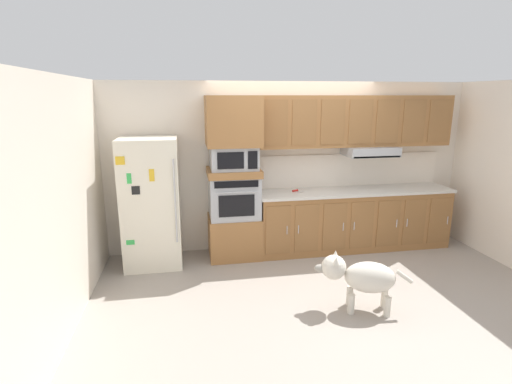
{
  "coord_description": "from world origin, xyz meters",
  "views": [
    {
      "loc": [
        -1.56,
        -4.63,
        2.3
      ],
      "look_at": [
        -0.71,
        0.12,
        1.11
      ],
      "focal_mm": 27.53,
      "sensor_mm": 36.0,
      "label": 1
    }
  ],
  "objects_px": {
    "microwave": "(233,157)",
    "dog": "(361,276)",
    "screwdriver": "(296,191)",
    "built_in_oven": "(234,196)",
    "refrigerator": "(151,203)"
  },
  "relations": [
    {
      "from": "built_in_oven",
      "to": "dog",
      "type": "xyz_separation_m",
      "value": [
        1.16,
        -1.75,
        -0.5
      ]
    },
    {
      "from": "dog",
      "to": "built_in_oven",
      "type": "bearing_deg",
      "value": -37.92
    },
    {
      "from": "built_in_oven",
      "to": "dog",
      "type": "bearing_deg",
      "value": -56.51
    },
    {
      "from": "microwave",
      "to": "dog",
      "type": "bearing_deg",
      "value": -56.51
    },
    {
      "from": "dog",
      "to": "microwave",
      "type": "bearing_deg",
      "value": -37.92
    },
    {
      "from": "built_in_oven",
      "to": "screwdriver",
      "type": "relative_size",
      "value": 4.26
    },
    {
      "from": "built_in_oven",
      "to": "dog",
      "type": "height_order",
      "value": "built_in_oven"
    },
    {
      "from": "microwave",
      "to": "screwdriver",
      "type": "bearing_deg",
      "value": 2.54
    },
    {
      "from": "microwave",
      "to": "refrigerator",
      "type": "bearing_deg",
      "value": -176.61
    },
    {
      "from": "refrigerator",
      "to": "dog",
      "type": "distance_m",
      "value": 2.88
    },
    {
      "from": "microwave",
      "to": "dog",
      "type": "height_order",
      "value": "microwave"
    },
    {
      "from": "built_in_oven",
      "to": "screwdriver",
      "type": "height_order",
      "value": "built_in_oven"
    },
    {
      "from": "screwdriver",
      "to": "dog",
      "type": "height_order",
      "value": "screwdriver"
    },
    {
      "from": "built_in_oven",
      "to": "screwdriver",
      "type": "bearing_deg",
      "value": 2.54
    },
    {
      "from": "microwave",
      "to": "dog",
      "type": "xyz_separation_m",
      "value": [
        1.16,
        -1.75,
        -1.06
      ]
    }
  ]
}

